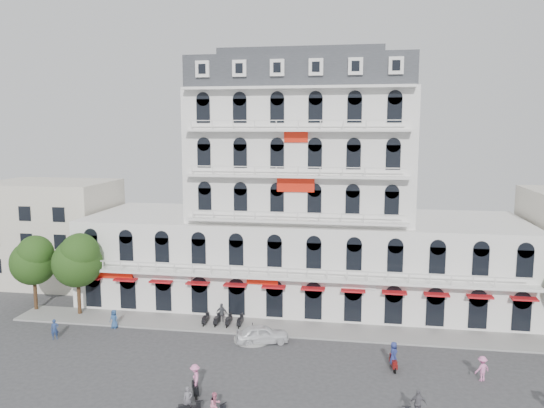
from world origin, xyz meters
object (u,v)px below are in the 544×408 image
(rider_center, at_px, (195,379))
(rider_southwest, at_px, (215,408))
(rider_east, at_px, (394,356))
(parked_car, at_px, (262,334))
(rider_northeast, at_px, (418,407))
(rider_west, at_px, (188,404))

(rider_center, bearing_deg, rider_southwest, 12.58)
(rider_southwest, bearing_deg, rider_east, -19.52)
(parked_car, bearing_deg, rider_southwest, 159.48)
(rider_east, distance_m, rider_northeast, 7.34)
(rider_northeast, xyz_separation_m, rider_center, (-14.64, 1.00, 0.14))
(rider_southwest, bearing_deg, rider_northeast, -49.41)
(parked_car, bearing_deg, rider_west, 150.90)
(rider_southwest, xyz_separation_m, rider_northeast, (12.38, 2.09, 0.03))
(parked_car, distance_m, rider_west, 12.72)
(rider_southwest, bearing_deg, rider_west, 108.86)
(parked_car, height_order, rider_southwest, rider_southwest)
(rider_west, bearing_deg, rider_center, 72.07)
(rider_west, relative_size, rider_northeast, 0.94)
(parked_car, relative_size, rider_center, 1.96)
(rider_southwest, relative_size, rider_east, 0.94)
(rider_northeast, bearing_deg, parked_car, -40.95)
(rider_southwest, height_order, rider_east, rider_east)
(rider_center, bearing_deg, rider_east, 91.16)
(parked_car, height_order, rider_northeast, rider_northeast)
(rider_southwest, distance_m, rider_east, 14.72)
(rider_northeast, bearing_deg, rider_center, -2.34)
(rider_east, bearing_deg, parked_car, 63.26)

